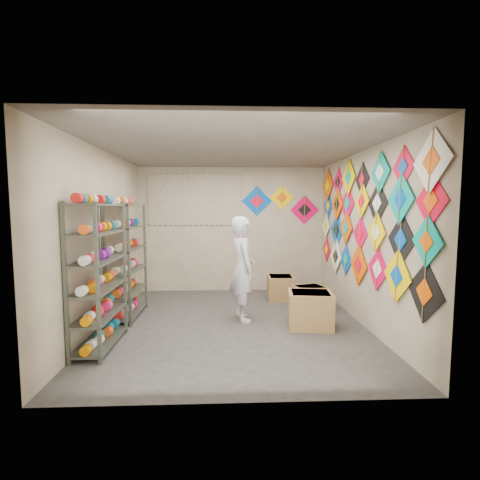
{
  "coord_description": "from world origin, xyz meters",
  "views": [
    {
      "loc": [
        -0.14,
        -5.34,
        1.82
      ],
      "look_at": [
        0.1,
        0.3,
        1.3
      ],
      "focal_mm": 26.0,
      "sensor_mm": 36.0,
      "label": 1
    }
  ],
  "objects_px": {
    "carton_a": "(310,310)",
    "carton_b": "(310,298)",
    "shelf_rack_front": "(98,276)",
    "carton_c": "(280,288)",
    "shelf_rack_back": "(127,261)",
    "shopkeeper": "(242,269)"
  },
  "relations": [
    {
      "from": "carton_a",
      "to": "carton_b",
      "type": "xyz_separation_m",
      "value": [
        0.21,
        0.88,
        -0.06
      ]
    },
    {
      "from": "carton_a",
      "to": "shelf_rack_front",
      "type": "bearing_deg",
      "value": -160.51
    },
    {
      "from": "carton_b",
      "to": "shelf_rack_front",
      "type": "bearing_deg",
      "value": -173.32
    },
    {
      "from": "shelf_rack_front",
      "to": "carton_c",
      "type": "distance_m",
      "value": 3.62
    },
    {
      "from": "shelf_rack_back",
      "to": "carton_a",
      "type": "relative_size",
      "value": 2.9
    },
    {
      "from": "shelf_rack_front",
      "to": "carton_c",
      "type": "height_order",
      "value": "shelf_rack_front"
    },
    {
      "from": "shelf_rack_front",
      "to": "shelf_rack_back",
      "type": "relative_size",
      "value": 1.0
    },
    {
      "from": "shelf_rack_front",
      "to": "shopkeeper",
      "type": "xyz_separation_m",
      "value": [
        1.91,
        1.04,
        -0.11
      ]
    },
    {
      "from": "shelf_rack_back",
      "to": "carton_a",
      "type": "distance_m",
      "value": 3.08
    },
    {
      "from": "shelf_rack_front",
      "to": "carton_a",
      "type": "xyz_separation_m",
      "value": [
        2.93,
        0.64,
        -0.68
      ]
    },
    {
      "from": "carton_b",
      "to": "shopkeeper",
      "type": "bearing_deg",
      "value": -177.73
    },
    {
      "from": "shelf_rack_back",
      "to": "carton_b",
      "type": "bearing_deg",
      "value": 4.04
    },
    {
      "from": "shelf_rack_back",
      "to": "carton_c",
      "type": "bearing_deg",
      "value": 19.48
    },
    {
      "from": "carton_c",
      "to": "carton_a",
      "type": "bearing_deg",
      "value": -80.42
    },
    {
      "from": "shelf_rack_back",
      "to": "carton_b",
      "type": "xyz_separation_m",
      "value": [
        3.14,
        0.22,
        -0.73
      ]
    },
    {
      "from": "shopkeeper",
      "to": "carton_c",
      "type": "distance_m",
      "value": 1.6
    },
    {
      "from": "shelf_rack_front",
      "to": "shelf_rack_back",
      "type": "distance_m",
      "value": 1.3
    },
    {
      "from": "shelf_rack_front",
      "to": "shelf_rack_back",
      "type": "xyz_separation_m",
      "value": [
        0.0,
        1.3,
        0.0
      ]
    },
    {
      "from": "shopkeeper",
      "to": "carton_b",
      "type": "height_order",
      "value": "shopkeeper"
    },
    {
      "from": "shelf_rack_front",
      "to": "carton_b",
      "type": "xyz_separation_m",
      "value": [
        3.14,
        1.52,
        -0.73
      ]
    },
    {
      "from": "carton_a",
      "to": "shelf_rack_back",
      "type": "bearing_deg",
      "value": 174.48
    },
    {
      "from": "carton_a",
      "to": "shopkeeper",
      "type": "bearing_deg",
      "value": 165.7
    }
  ]
}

